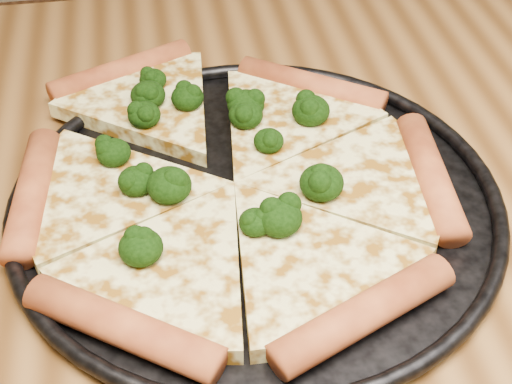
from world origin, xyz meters
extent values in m
cube|color=brown|center=(0.00, 0.00, 0.73)|extent=(1.20, 0.90, 0.04)
cylinder|color=black|center=(-0.12, 0.10, 0.75)|extent=(0.35, 0.35, 0.01)
torus|color=black|center=(-0.12, 0.10, 0.76)|extent=(0.36, 0.36, 0.01)
cylinder|color=#CB6432|center=(-0.05, 0.22, 0.77)|extent=(0.12, 0.10, 0.03)
cylinder|color=#CB6432|center=(-0.21, 0.27, 0.77)|extent=(0.13, 0.08, 0.03)
cylinder|color=#CB6432|center=(-0.28, 0.12, 0.77)|extent=(0.04, 0.13, 0.03)
cylinder|color=#CB6432|center=(-0.22, -0.01, 0.77)|extent=(0.12, 0.10, 0.03)
cylinder|color=#CB6432|center=(-0.07, -0.03, 0.77)|extent=(0.13, 0.08, 0.03)
cylinder|color=#CB6432|center=(0.01, 0.09, 0.77)|extent=(0.04, 0.13, 0.03)
ellipsoid|color=black|center=(-0.18, 0.24, 0.78)|extent=(0.02, 0.02, 0.02)
ellipsoid|color=black|center=(-0.20, 0.04, 0.78)|extent=(0.03, 0.03, 0.02)
ellipsoid|color=black|center=(-0.10, 0.14, 0.78)|extent=(0.02, 0.02, 0.02)
ellipsoid|color=black|center=(-0.22, 0.14, 0.78)|extent=(0.03, 0.03, 0.02)
ellipsoid|color=black|center=(-0.16, 0.21, 0.78)|extent=(0.03, 0.03, 0.02)
ellipsoid|color=black|center=(-0.11, 0.05, 0.78)|extent=(0.03, 0.03, 0.02)
ellipsoid|color=black|center=(-0.11, 0.19, 0.78)|extent=(0.03, 0.03, 0.02)
ellipsoid|color=black|center=(-0.06, 0.17, 0.78)|extent=(0.03, 0.03, 0.02)
ellipsoid|color=black|center=(-0.18, 0.10, 0.78)|extent=(0.03, 0.03, 0.02)
ellipsoid|color=black|center=(-0.13, 0.05, 0.78)|extent=(0.02, 0.02, 0.02)
ellipsoid|color=black|center=(-0.11, 0.18, 0.78)|extent=(0.03, 0.03, 0.02)
ellipsoid|color=black|center=(-0.19, 0.22, 0.78)|extent=(0.03, 0.03, 0.02)
ellipsoid|color=black|center=(-0.07, 0.08, 0.78)|extent=(0.03, 0.03, 0.02)
ellipsoid|color=black|center=(-0.19, 0.19, 0.78)|extent=(0.03, 0.03, 0.02)
ellipsoid|color=black|center=(-0.20, 0.11, 0.78)|extent=(0.03, 0.03, 0.02)
camera|label=1|loc=(-0.19, -0.30, 1.12)|focal=52.44mm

